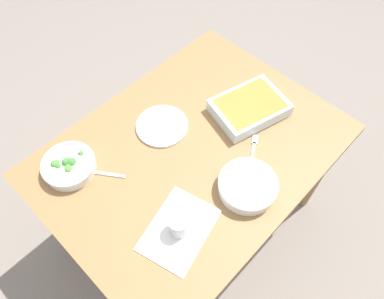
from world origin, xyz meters
The scene contains 11 objects.
ground_plane centered at (0.00, 0.00, 0.00)m, with size 6.00×6.00×0.00m, color slate.
dining_table centered at (0.00, 0.00, 0.65)m, with size 1.20×0.90×0.74m.
placemat centered at (-0.28, -0.20, 0.74)m, with size 0.28×0.20×0.00m, color silver.
stew_bowl centered at (0.01, -0.28, 0.77)m, with size 0.23×0.23×0.06m.
broccoli_bowl centered at (-0.40, 0.28, 0.77)m, with size 0.21×0.21×0.07m.
baking_dish centered at (0.31, -0.04, 0.77)m, with size 0.35×0.29×0.06m.
drink_cup centered at (-0.28, -0.20, 0.78)m, with size 0.07×0.07×0.08m.
side_plate centered at (-0.01, 0.17, 0.75)m, with size 0.22×0.22×0.01m, color white.
spoon_by_stew centered at (0.00, -0.23, 0.74)m, with size 0.08×0.17×0.01m.
spoon_by_broccoli centered at (-0.34, 0.19, 0.74)m, with size 0.12×0.15×0.01m.
fork_on_table centered at (0.17, -0.18, 0.74)m, with size 0.16×0.11×0.01m.
Camera 1 is at (-0.58, -0.56, 1.98)m, focal length 33.98 mm.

